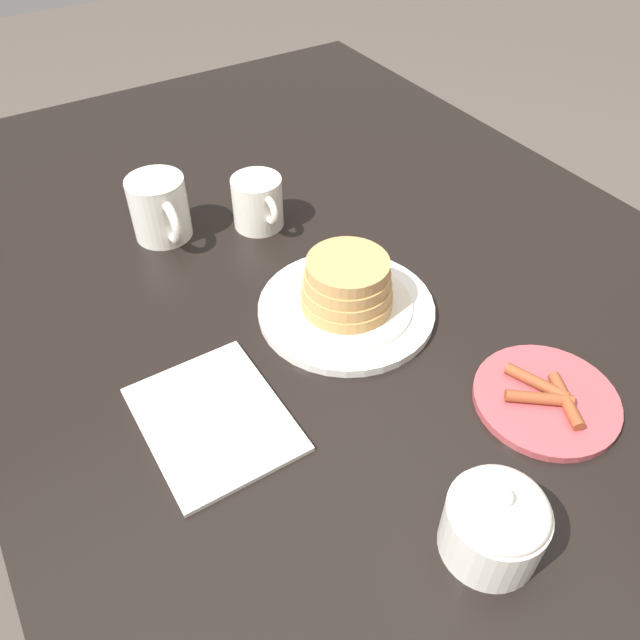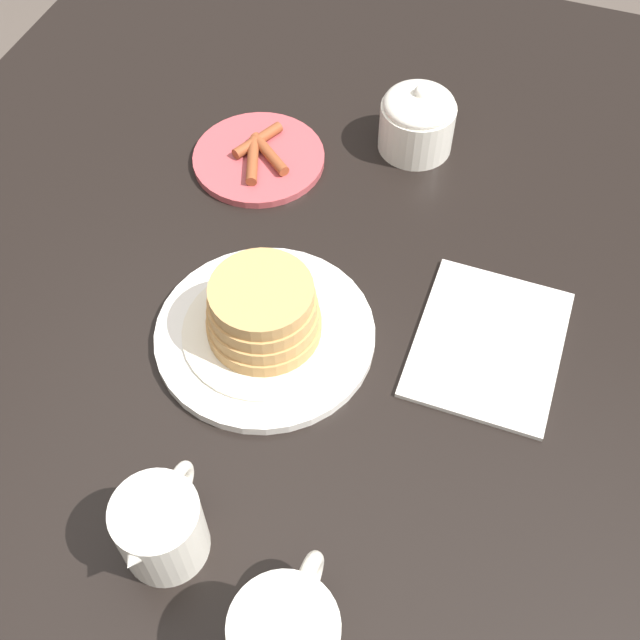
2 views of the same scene
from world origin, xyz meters
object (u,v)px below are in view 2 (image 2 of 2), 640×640
Objects in this scene: side_plate_bacon at (259,157)px; coffee_mug at (287,639)px; pancake_plate at (264,321)px; napkin at (488,343)px; creamer_pitcher at (160,528)px; sugar_bowl at (417,120)px.

side_plate_bacon is 1.39× the size of coffee_mug.
pancake_plate is 1.24× the size of napkin.
pancake_plate is 0.24m from napkin.
side_plate_bacon is 0.60m from coffee_mug.
napkin is at bearing -35.46° from creamer_pitcher.
sugar_bowl reaches higher than napkin.
sugar_bowl is 0.32m from napkin.
creamer_pitcher reaches higher than side_plate_bacon.
creamer_pitcher is at bearing -179.27° from pancake_plate.
napkin is at bearing -117.98° from side_plate_bacon.
side_plate_bacon is 1.77× the size of sugar_bowl.
side_plate_bacon is (0.25, 0.11, -0.02)m from pancake_plate.
pancake_plate is 1.41× the size of side_plate_bacon.
sugar_bowl is (0.09, -0.18, 0.04)m from side_plate_bacon.
pancake_plate is at bearing 168.88° from sugar_bowl.
pancake_plate is at bearing 0.73° from creamer_pitcher.
creamer_pitcher reaches higher than napkin.
napkin is (0.32, -0.23, -0.04)m from creamer_pitcher.
side_plate_bacon is 0.38m from napkin.
sugar_bowl reaches higher than creamer_pitcher.
side_plate_bacon reaches higher than napkin.
side_plate_bacon is at bearing 12.93° from creamer_pitcher.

